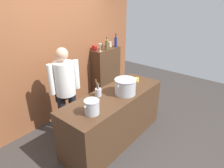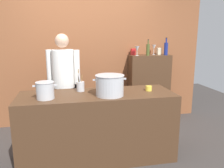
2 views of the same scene
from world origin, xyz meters
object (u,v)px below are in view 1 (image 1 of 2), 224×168
at_px(chef, 65,87).
at_px(wine_glass_short, 107,42).
at_px(wine_bottle_cobalt, 116,42).
at_px(spice_tin_red, 95,48).
at_px(wine_bottle_olive, 107,45).
at_px(wine_glass_tall, 100,46).
at_px(butter_jar, 137,80).
at_px(stockpot_large, 125,87).
at_px(utensil_crock, 98,92).
at_px(stockpot_small, 92,107).
at_px(spice_tin_cream, 110,44).

distance_m(chef, wine_glass_short, 1.79).
xyz_separation_m(wine_bottle_cobalt, spice_tin_red, (-0.58, 0.16, -0.06)).
xyz_separation_m(wine_bottle_olive, wine_glass_tall, (-0.20, 0.01, 0.01)).
distance_m(chef, wine_bottle_olive, 1.60).
relative_size(butter_jar, spice_tin_red, 0.73).
distance_m(wine_bottle_cobalt, wine_glass_short, 0.22).
height_order(stockpot_large, wine_bottle_cobalt, wine_bottle_cobalt).
bearing_deg(utensil_crock, stockpot_small, -146.45).
height_order(stockpot_small, butter_jar, stockpot_small).
bearing_deg(stockpot_small, wine_bottle_olive, 35.09).
bearing_deg(spice_tin_red, utensil_crock, -134.24).
xyz_separation_m(butter_jar, spice_tin_cream, (0.64, 1.21, 0.40)).
distance_m(spice_tin_red, spice_tin_cream, 0.49).
relative_size(wine_glass_short, spice_tin_cream, 1.46).
distance_m(utensil_crock, spice_tin_red, 1.56).
xyz_separation_m(stockpot_small, wine_glass_short, (1.88, 1.34, 0.40)).
bearing_deg(spice_tin_cream, chef, -164.96).
distance_m(wine_glass_short, wine_glass_tall, 0.38).
xyz_separation_m(stockpot_large, spice_tin_cream, (1.20, 1.34, 0.30)).
bearing_deg(butter_jar, spice_tin_cream, 62.01).
bearing_deg(utensil_crock, spice_tin_red, 45.76).
xyz_separation_m(wine_bottle_cobalt, wine_glass_tall, (-0.55, 0.00, -0.00)).
bearing_deg(stockpot_large, wine_bottle_cobalt, 43.46).
height_order(wine_bottle_olive, spice_tin_red, wine_bottle_olive).
height_order(wine_bottle_olive, wine_glass_tall, wine_bottle_olive).
bearing_deg(wine_bottle_cobalt, wine_glass_tall, 179.80).
bearing_deg(stockpot_small, butter_jar, 5.34).
relative_size(wine_bottle_olive, wine_bottle_cobalt, 0.90).
bearing_deg(wine_glass_tall, stockpot_small, -141.25).
height_order(stockpot_large, wine_bottle_olive, wine_bottle_olive).
height_order(chef, wine_glass_short, chef).
bearing_deg(wine_glass_short, stockpot_large, -129.39).
bearing_deg(wine_bottle_cobalt, chef, -169.00).
relative_size(chef, wine_bottle_olive, 5.80).
relative_size(chef, wine_bottle_cobalt, 5.21).
height_order(wine_bottle_olive, spice_tin_cream, wine_bottle_olive).
relative_size(wine_glass_short, spice_tin_red, 1.60).
relative_size(stockpot_small, wine_glass_tall, 1.63).
relative_size(stockpot_large, spice_tin_red, 3.59).
xyz_separation_m(stockpot_small, wine_glass_tall, (1.52, 1.22, 0.39)).
bearing_deg(spice_tin_red, chef, -157.96).
xyz_separation_m(stockpot_small, wine_bottle_olive, (1.72, 1.21, 0.38)).
relative_size(chef, wine_glass_tall, 9.69).
height_order(chef, butter_jar, chef).
xyz_separation_m(chef, spice_tin_cream, (1.77, 0.48, 0.37)).
bearing_deg(butter_jar, spice_tin_red, 83.21).
xyz_separation_m(butter_jar, wine_bottle_olive, (0.37, 1.08, 0.45)).
xyz_separation_m(wine_glass_short, wine_glass_tall, (-0.36, -0.12, -0.02)).
relative_size(chef, spice_tin_red, 14.17).
bearing_deg(wine_bottle_olive, chef, -166.89).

